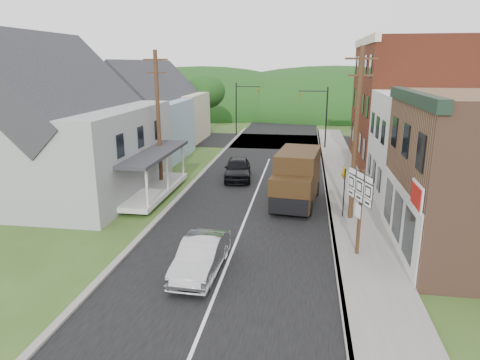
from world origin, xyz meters
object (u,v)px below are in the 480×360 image
at_px(warning_sign, 344,184).
at_px(silver_sedan, 201,257).
at_px(route_sign_cluster, 360,201).
at_px(delivery_van, 296,178).
at_px(dark_sedan, 238,169).

bearing_deg(warning_sign, silver_sedan, -107.16).
relative_size(silver_sedan, warning_sign, 1.53).
bearing_deg(route_sign_cluster, silver_sedan, -178.59).
relative_size(silver_sedan, delivery_van, 0.74).
xyz_separation_m(delivery_van, route_sign_cluster, (2.79, -7.00, 0.99)).
bearing_deg(delivery_van, warning_sign, -34.67).
relative_size(dark_sedan, route_sign_cluster, 1.23).
relative_size(silver_sedan, route_sign_cluster, 1.16).
distance_m(silver_sedan, route_sign_cluster, 7.03).
bearing_deg(route_sign_cluster, delivery_van, 91.75).
distance_m(silver_sedan, delivery_van, 10.15).
height_order(route_sign_cluster, warning_sign, route_sign_cluster).
relative_size(route_sign_cluster, warning_sign, 1.32).
bearing_deg(silver_sedan, delivery_van, 71.29).
distance_m(silver_sedan, warning_sign, 9.52).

